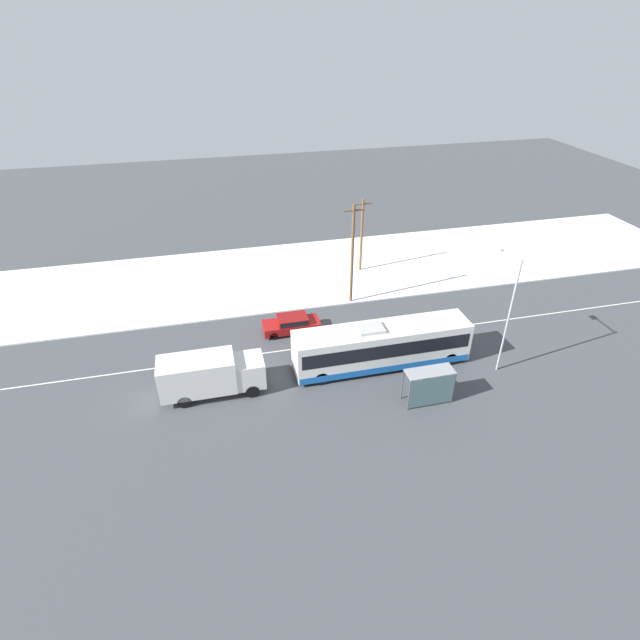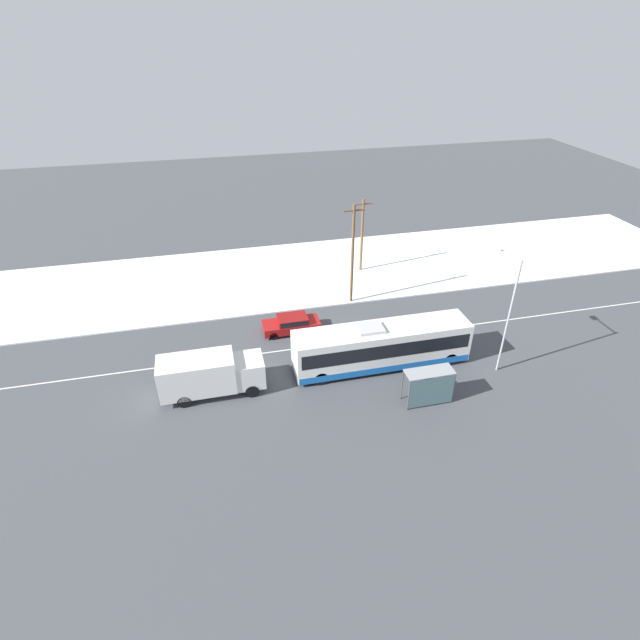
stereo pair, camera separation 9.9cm
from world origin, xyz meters
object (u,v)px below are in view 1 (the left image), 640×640
pedestrian_at_stop (427,378)px  utility_pole_snowlot (362,234)px  city_bus (382,346)px  utility_pole_roadside (352,254)px  sedan_car (292,323)px  bus_shelter (431,383)px  streetlamp (507,301)px  box_truck (210,374)px

pedestrian_at_stop → utility_pole_snowlot: (1.23, 18.47, 2.69)m
city_bus → utility_pole_roadside: bearing=86.7°
sedan_car → bus_shelter: size_ratio=1.43×
sedan_car → streetlamp: (13.21, -7.78, 4.54)m
pedestrian_at_stop → utility_pole_roadside: bearing=96.4°
city_bus → sedan_car: 7.95m
city_bus → utility_pole_snowlot: bearing=78.0°
sedan_car → streetlamp: 15.99m
city_bus → utility_pole_snowlot: size_ratio=1.73×
sedan_car → utility_pole_snowlot: bearing=-133.0°
box_truck → utility_pole_snowlot: bearing=45.3°
box_truck → utility_pole_snowlot: utility_pole_snowlot is taller
sedan_car → streetlamp: streetlamp is taller
sedan_car → utility_pole_roadside: utility_pole_roadside is taller
pedestrian_at_stop → bus_shelter: bus_shelter is taller
box_truck → bus_shelter: box_truck is taller
pedestrian_at_stop → bus_shelter: size_ratio=0.58×
bus_shelter → utility_pole_snowlot: bearing=85.4°
box_truck → pedestrian_at_stop: size_ratio=3.75×
sedan_car → utility_pole_snowlot: (8.54, 9.15, 3.04)m
sedan_car → streetlamp: bearing=149.5°
bus_shelter → utility_pole_roadside: size_ratio=0.35×
sedan_car → pedestrian_at_stop: bearing=128.1°
pedestrian_at_stop → sedan_car: bearing=128.1°
utility_pole_roadside → streetlamp: bearing=-56.8°
utility_pole_snowlot → pedestrian_at_stop: bearing=-93.8°
pedestrian_at_stop → bus_shelter: (-0.35, -1.14, 0.57)m
city_bus → utility_pole_snowlot: utility_pole_snowlot is taller
box_truck → bus_shelter: (13.54, -4.35, 0.10)m
streetlamp → box_truck: bearing=175.2°
city_bus → pedestrian_at_stop: bearing=-60.8°
bus_shelter → streetlamp: (6.25, 2.68, 3.61)m
pedestrian_at_stop → city_bus: bearing=119.2°
utility_pole_roadside → utility_pole_snowlot: 6.37m
city_bus → utility_pole_snowlot: 15.45m
streetlamp → utility_pole_roadside: 13.41m
utility_pole_snowlot → city_bus: bearing=-102.0°
box_truck → bus_shelter: size_ratio=2.17×
pedestrian_at_stop → streetlamp: bearing=14.6°
pedestrian_at_stop → utility_pole_snowlot: size_ratio=0.25×
sedan_car → streetlamp: size_ratio=0.53×
utility_pole_snowlot → utility_pole_roadside: bearing=-114.9°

